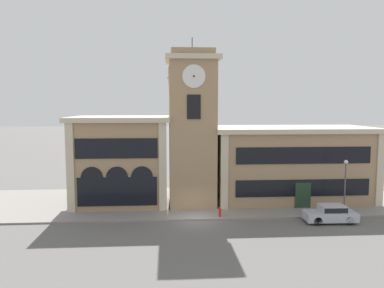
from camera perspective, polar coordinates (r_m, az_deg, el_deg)
The scene contains 8 objects.
ground_plane at distance 32.62m, azimuth 0.65°, elevation -11.63°, with size 300.00×300.00×0.00m, color #605E5B.
sidewalk_kerb at distance 38.58m, azimuth -0.09°, elevation -8.75°, with size 44.42×12.46×0.15m.
clock_tower at distance 36.30m, azimuth 0.02°, elevation 2.31°, with size 5.11×5.11×16.23m.
town_hall_left_wing at distance 38.33m, azimuth -10.67°, elevation -2.35°, with size 9.72×8.23×8.73m.
town_hall_right_wing at distance 40.26m, azimuth 14.76°, elevation -2.86°, with size 16.41×8.23×7.62m.
parked_car_near at distance 34.08m, azimuth 20.40°, elevation -9.87°, with size 4.34×1.92×1.50m.
street_lamp at distance 35.93m, azimuth 22.33°, elevation -4.80°, with size 0.36×0.36×4.89m.
fire_hydrant at distance 33.23m, azimuth 4.27°, elevation -10.29°, with size 0.22×0.22×0.87m.
Camera 1 is at (-2.49, -31.01, 9.81)m, focal length 35.00 mm.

